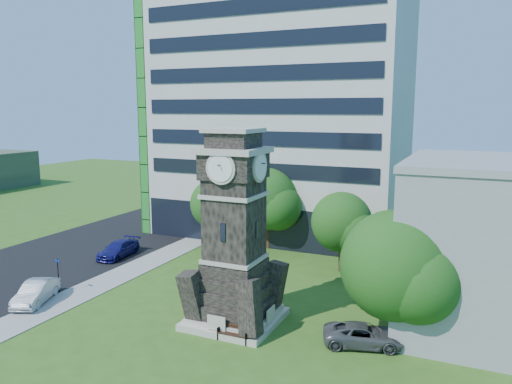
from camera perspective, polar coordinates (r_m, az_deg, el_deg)
The scene contains 14 objects.
ground at distance 32.56m, azimuth -8.93°, elevation -14.86°, with size 160.00×160.00×0.00m, color #335A19.
sidewalk at distance 41.65m, azimuth -16.25°, elevation -9.57°, with size 3.00×70.00×0.06m, color gray.
street at distance 47.43m, azimuth -24.17°, elevation -7.72°, with size 14.00×80.00×0.02m, color black.
clock_tower at distance 30.98m, azimuth -2.47°, elevation -5.64°, with size 5.40×5.40×12.22m.
office_tall at distance 54.25m, azimuth 3.02°, elevation 10.39°, with size 26.20×15.11×28.60m.
car_street_mid at distance 38.57m, azimuth -23.85°, elevation -10.44°, with size 1.59×4.56×1.50m, color #A4A8AC.
car_street_north at distance 47.47m, azimuth -15.46°, elevation -6.32°, with size 1.98×4.88×1.42m, color navy.
car_east_lot at distance 30.16m, azimuth 12.22°, elevation -15.69°, with size 2.13×4.61×1.28m, color #55565B.
park_bench at distance 30.12m, azimuth -2.58°, elevation -15.75°, with size 1.93×0.52×1.00m.
street_sign at distance 39.73m, azimuth -21.69°, elevation -8.43°, with size 0.61×0.06×2.55m.
tree_nw at distance 48.01m, azimuth -4.60°, elevation -1.57°, with size 5.30×4.82×6.77m.
tree_nc at distance 47.63m, azimuth 1.54°, elevation -1.03°, with size 6.60×6.00×7.87m.
tree_ne at distance 41.59m, azimuth 9.84°, elevation -3.64°, with size 5.49×4.99×6.68m.
tree_east at distance 29.76m, azimuth 15.86°, elevation -8.41°, with size 7.01×6.37×7.77m.
Camera 1 is at (16.48, -24.70, 13.37)m, focal length 35.00 mm.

